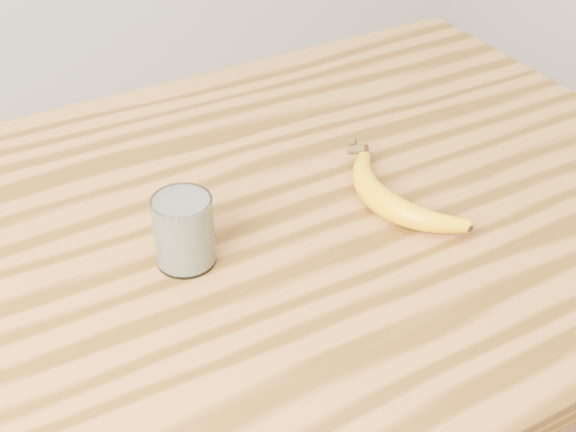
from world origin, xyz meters
TOP-DOWN VIEW (x-y plane):
  - table at (0.00, 0.00)m, footprint 1.20×0.80m
  - smoothie_glass at (-0.09, -0.03)m, footprint 0.07×0.07m
  - banana at (0.15, -0.06)m, footprint 0.13×0.29m

SIDE VIEW (x-z plane):
  - table at x=0.00m, z-range 0.32..1.22m
  - banana at x=0.15m, z-range 0.90..0.93m
  - smoothie_glass at x=-0.09m, z-range 0.90..0.99m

